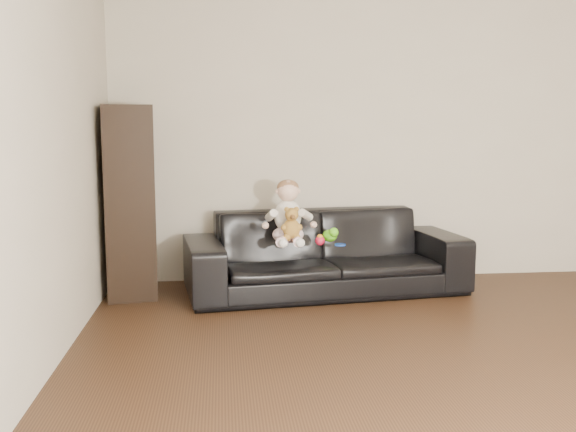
{
  "coord_description": "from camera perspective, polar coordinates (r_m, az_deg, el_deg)",
  "views": [
    {
      "loc": [
        -1.54,
        -2.94,
        1.36
      ],
      "look_at": [
        -1.01,
        2.14,
        0.66
      ],
      "focal_mm": 40.0,
      "sensor_mm": 36.0,
      "label": 1
    }
  ],
  "objects": [
    {
      "name": "wall_back",
      "position": [
        5.89,
        9.3,
        7.14
      ],
      "size": [
        5.0,
        0.0,
        5.0
      ],
      "primitive_type": "plane",
      "rotation": [
        1.57,
        0.0,
        0.0
      ],
      "color": "#BEB49F",
      "rests_on": "ground"
    },
    {
      "name": "sofa",
      "position": [
        5.36,
        3.3,
        -3.24
      ],
      "size": [
        2.38,
        1.18,
        0.67
      ],
      "primitive_type": "imported",
      "rotation": [
        0.0,
        0.0,
        0.13
      ],
      "color": "black",
      "rests_on": "floor"
    },
    {
      "name": "wall_left",
      "position": [
        3.09,
        -24.14,
        6.01
      ],
      "size": [
        0.0,
        5.5,
        5.5
      ],
      "primitive_type": "plane",
      "rotation": [
        1.57,
        0.0,
        1.57
      ],
      "color": "#BEB49F",
      "rests_on": "ground"
    },
    {
      "name": "shelf_item",
      "position": [
        5.3,
        -13.86,
        4.94
      ],
      "size": [
        0.22,
        0.28,
        0.28
      ],
      "primitive_type": "cube",
      "rotation": [
        0.0,
        0.0,
        0.17
      ],
      "color": "silver",
      "rests_on": "cabinet"
    },
    {
      "name": "toy_blue_disc",
      "position": [
        5.09,
        4.66,
        -2.56
      ],
      "size": [
        0.1,
        0.1,
        0.01
      ],
      "primitive_type": "cylinder",
      "rotation": [
        0.0,
        0.0,
        0.18
      ],
      "color": "#1740B8",
      "rests_on": "sofa"
    },
    {
      "name": "toy_green",
      "position": [
        5.24,
        3.73,
        -1.76
      ],
      "size": [
        0.16,
        0.18,
        0.1
      ],
      "primitive_type": "ellipsoid",
      "rotation": [
        0.0,
        0.0,
        -0.35
      ],
      "color": "#5ED919",
      "rests_on": "sofa"
    },
    {
      "name": "baby",
      "position": [
        5.14,
        0.02,
        0.05
      ],
      "size": [
        0.37,
        0.45,
        0.51
      ],
      "rotation": [
        0.0,
        0.0,
        -0.17
      ],
      "color": "white",
      "rests_on": "sofa"
    },
    {
      "name": "cabinet",
      "position": [
        5.33,
        -13.96,
        1.22
      ],
      "size": [
        0.47,
        0.59,
        1.54
      ],
      "primitive_type": "cube",
      "rotation": [
        0.0,
        0.0,
        0.17
      ],
      "color": "black",
      "rests_on": "floor"
    },
    {
      "name": "teddy_bear",
      "position": [
        4.99,
        0.32,
        -0.68
      ],
      "size": [
        0.16,
        0.16,
        0.25
      ],
      "rotation": [
        0.0,
        0.0,
        -0.18
      ],
      "color": "olive",
      "rests_on": "sofa"
    },
    {
      "name": "toy_rattle",
      "position": [
        5.08,
        2.86,
        -2.2
      ],
      "size": [
        0.09,
        0.09,
        0.08
      ],
      "primitive_type": "sphere",
      "rotation": [
        0.0,
        0.0,
        -0.14
      ],
      "color": "red",
      "rests_on": "sofa"
    },
    {
      "name": "floor",
      "position": [
        3.59,
        20.79,
        -15.01
      ],
      "size": [
        5.5,
        5.5,
        0.0
      ],
      "primitive_type": "plane",
      "color": "#372113",
      "rests_on": "ground"
    }
  ]
}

